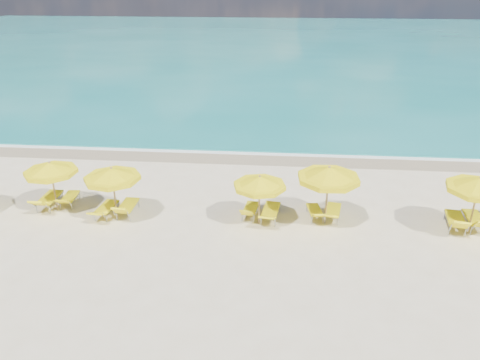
{
  "coord_description": "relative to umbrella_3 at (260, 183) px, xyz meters",
  "views": [
    {
      "loc": [
        1.61,
        -17.1,
        9.66
      ],
      "look_at": [
        0.0,
        1.5,
        1.2
      ],
      "focal_mm": 35.0,
      "sensor_mm": 36.0,
      "label": 1
    }
  ],
  "objects": [
    {
      "name": "whitecap_near",
      "position": [
        -6.93,
        17.14,
        -1.86
      ],
      "size": [
        14.0,
        0.36,
        0.05
      ],
      "primitive_type": "cube",
      "color": "white",
      "rests_on": "ground"
    },
    {
      "name": "umbrella_4",
      "position": [
        2.73,
        0.28,
        0.34
      ],
      "size": [
        3.25,
        3.25,
        2.58
      ],
      "rotation": [
        0.0,
        0.0,
        -0.34
      ],
      "color": "tan",
      "rests_on": "ground"
    },
    {
      "name": "wet_sand_band",
      "position": [
        -0.93,
        7.54,
        -1.86
      ],
      "size": [
        120.0,
        2.6,
        0.01
      ],
      "primitive_type": "cube",
      "color": "tan",
      "rests_on": "ground"
    },
    {
      "name": "lounger_3_left",
      "position": [
        -0.39,
        0.58,
        -1.65
      ],
      "size": [
        0.77,
        1.7,
        0.78
      ],
      "rotation": [
        0.0,
        0.0,
        -0.14
      ],
      "color": "#A5A8AD",
      "rests_on": "ground"
    },
    {
      "name": "umbrella_1",
      "position": [
        -8.89,
        0.48,
        0.07
      ],
      "size": [
        2.81,
        2.81,
        2.27
      ],
      "rotation": [
        0.0,
        0.0,
        0.3
      ],
      "color": "tan",
      "rests_on": "ground"
    },
    {
      "name": "foam_line",
      "position": [
        -0.93,
        8.34,
        -1.86
      ],
      "size": [
        120.0,
        1.2,
        0.03
      ],
      "primitive_type": "cube",
      "color": "white",
      "rests_on": "ground"
    },
    {
      "name": "lounger_5_left",
      "position": [
        7.94,
        0.25,
        -1.61
      ],
      "size": [
        0.97,
        2.03,
        0.93
      ],
      "rotation": [
        0.0,
        0.0,
        -0.17
      ],
      "color": "#A5A8AD",
      "rests_on": "ground"
    },
    {
      "name": "ocean",
      "position": [
        -0.93,
        48.14,
        -1.86
      ],
      "size": [
        120.0,
        80.0,
        0.3
      ],
      "primitive_type": "cube",
      "color": "#147471",
      "rests_on": "ground"
    },
    {
      "name": "lounger_5_right",
      "position": [
        8.76,
        0.41,
        -1.62
      ],
      "size": [
        0.74,
        1.94,
        0.9
      ],
      "rotation": [
        0.0,
        0.0,
        -0.05
      ],
      "color": "#A5A8AD",
      "rests_on": "ground"
    },
    {
      "name": "whitecap_far",
      "position": [
        7.07,
        24.14,
        -1.86
      ],
      "size": [
        18.0,
        0.3,
        0.05
      ],
      "primitive_type": "cube",
      "color": "white",
      "rests_on": "ground"
    },
    {
      "name": "lounger_2_right",
      "position": [
        -5.66,
        0.29,
        -1.63
      ],
      "size": [
        0.67,
        1.86,
        0.89
      ],
      "rotation": [
        0.0,
        0.0,
        -0.02
      ],
      "color": "#A5A8AD",
      "rests_on": "ground"
    },
    {
      "name": "lounger_2_left",
      "position": [
        -6.55,
        0.12,
        -1.65
      ],
      "size": [
        0.79,
        1.89,
        0.68
      ],
      "rotation": [
        0.0,
        0.0,
        -0.12
      ],
      "color": "#A5A8AD",
      "rests_on": "ground"
    },
    {
      "name": "lounger_4_right",
      "position": [
        3.09,
        0.66,
        -1.64
      ],
      "size": [
        0.91,
        1.89,
        0.74
      ],
      "rotation": [
        0.0,
        0.0,
        -0.18
      ],
      "color": "#A5A8AD",
      "rests_on": "ground"
    },
    {
      "name": "umbrella_5",
      "position": [
        8.4,
        -0.02,
        0.24
      ],
      "size": [
        2.81,
        2.81,
        2.47
      ],
      "rotation": [
        0.0,
        0.0,
        0.17
      ],
      "color": "tan",
      "rests_on": "ground"
    },
    {
      "name": "lounger_4_left",
      "position": [
        2.34,
        0.68,
        -1.66
      ],
      "size": [
        0.77,
        1.68,
        0.7
      ],
      "rotation": [
        0.0,
        0.0,
        0.15
      ],
      "color": "#A5A8AD",
      "rests_on": "ground"
    },
    {
      "name": "umbrella_3",
      "position": [
        0.0,
        0.0,
        0.0
      ],
      "size": [
        2.48,
        2.48,
        2.18
      ],
      "rotation": [
        0.0,
        0.0,
        -0.17
      ],
      "color": "tan",
      "rests_on": "ground"
    },
    {
      "name": "lounger_3_right",
      "position": [
        0.46,
        0.38,
        -1.62
      ],
      "size": [
        0.92,
        2.09,
        0.77
      ],
      "rotation": [
        0.0,
        0.0,
        -0.14
      ],
      "color": "#A5A8AD",
      "rests_on": "ground"
    },
    {
      "name": "lounger_1_right",
      "position": [
        -8.53,
        0.98,
        -1.66
      ],
      "size": [
        0.69,
        1.71,
        0.72
      ],
      "rotation": [
        0.0,
        0.0,
        0.09
      ],
      "color": "#A5A8AD",
      "rests_on": "ground"
    },
    {
      "name": "ground_plane",
      "position": [
        -0.93,
        0.14,
        -1.86
      ],
      "size": [
        120.0,
        120.0,
        0.0
      ],
      "primitive_type": "plane",
      "color": "beige"
    },
    {
      "name": "umbrella_2",
      "position": [
        -6.02,
        -0.06,
        0.14
      ],
      "size": [
        2.71,
        2.71,
        2.35
      ],
      "rotation": [
        0.0,
        0.0,
        0.19
      ],
      "color": "tan",
      "rests_on": "ground"
    },
    {
      "name": "lounger_1_left",
      "position": [
        -9.33,
        0.69,
        -1.62
      ],
      "size": [
        0.68,
        2.0,
        0.87
      ],
      "rotation": [
        0.0,
        0.0,
        -0.0
      ],
      "color": "#A5A8AD",
      "rests_on": "ground"
    }
  ]
}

